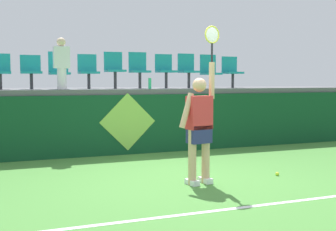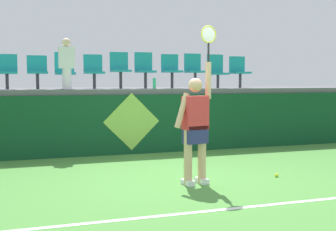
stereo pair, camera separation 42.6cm
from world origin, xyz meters
The scene contains 19 objects.
ground_plane centered at (0.00, 0.00, 0.00)m, with size 40.00×40.00×0.00m, color #478438.
court_back_wall centered at (0.00, 2.85, 0.66)m, with size 13.72×0.20×1.32m, color #0F4223.
spectator_platform centered at (0.00, 4.14, 1.38)m, with size 13.72×2.67×0.12m, color #56565B.
court_baseline_stripe centered at (0.00, -1.69, 0.00)m, with size 12.35×0.08×0.01m, color white.
tennis_player centered at (0.04, -0.30, 0.95)m, with size 0.75×0.32×2.50m.
tennis_ball centered at (1.54, -0.27, 0.03)m, with size 0.07×0.07×0.07m, color #D1E533.
water_bottle centered at (0.33, 2.95, 1.56)m, with size 0.07×0.07×0.25m, color #26B272.
stadium_chair_0 centered at (-2.84, 3.65, 1.87)m, with size 0.44×0.42×0.78m.
stadium_chair_1 centered at (-2.20, 3.64, 1.87)m, with size 0.44×0.42×0.76m.
stadium_chair_2 centered at (-1.59, 3.66, 1.89)m, with size 0.44×0.42×0.85m.
stadium_chair_3 centered at (-0.93, 3.65, 1.88)m, with size 0.44×0.42×0.80m.
stadium_chair_4 centered at (-0.31, 3.65, 1.93)m, with size 0.44×0.42×0.87m.
stadium_chair_5 centered at (0.30, 3.65, 1.93)m, with size 0.44×0.42×0.88m.
stadium_chair_6 centered at (0.98, 3.65, 1.92)m, with size 0.44×0.42×0.84m.
stadium_chair_7 centered at (1.59, 3.65, 1.93)m, with size 0.44×0.42×0.87m.
stadium_chair_8 centered at (2.21, 3.66, 1.90)m, with size 0.44×0.42×0.86m.
stadium_chair_9 centered at (2.84, 3.65, 1.90)m, with size 0.44×0.42×0.82m.
spectator_0 centered at (-1.59, 3.22, 2.02)m, with size 0.34×0.20×1.12m.
wall_signage_mount centered at (-0.25, 2.75, 0.00)m, with size 1.27×0.01×1.36m.
Camera 1 is at (-2.92, -6.51, 1.64)m, focal length 46.92 mm.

